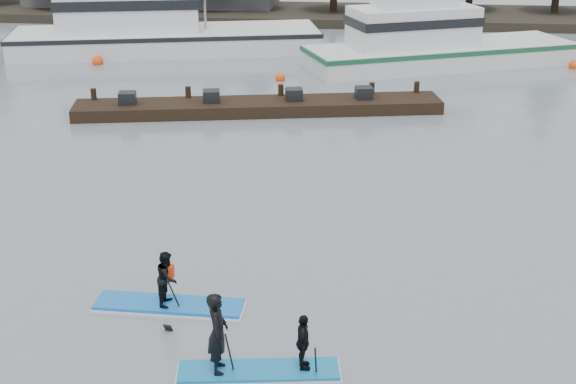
# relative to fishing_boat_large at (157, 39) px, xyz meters

# --- Properties ---
(ground) EXTENTS (160.00, 160.00, 0.00)m
(ground) POSITION_rel_fishing_boat_large_xyz_m (10.01, -29.70, -0.74)
(ground) COLOR slate
(ground) RESTS_ON ground
(far_shore) EXTENTS (70.00, 8.00, 0.60)m
(far_shore) POSITION_rel_fishing_boat_large_xyz_m (10.01, 12.30, -0.44)
(far_shore) COLOR #2D281E
(far_shore) RESTS_ON ground
(treeline) EXTENTS (60.00, 4.00, 8.00)m
(treeline) POSITION_rel_fishing_boat_large_xyz_m (10.01, 12.30, -0.74)
(treeline) COLOR black
(treeline) RESTS_ON ground
(fishing_boat_large) EXTENTS (17.80, 8.64, 9.74)m
(fishing_boat_large) POSITION_rel_fishing_boat_large_xyz_m (0.00, 0.00, 0.00)
(fishing_boat_large) COLOR white
(fishing_boat_large) RESTS_ON ground
(fishing_boat_medium) EXTENTS (14.73, 9.40, 8.53)m
(fishing_boat_medium) POSITION_rel_fishing_boat_large_xyz_m (15.46, -1.99, -0.13)
(fishing_boat_medium) COLOR white
(fishing_boat_medium) RESTS_ON ground
(floating_dock) EXTENTS (15.64, 5.01, 0.52)m
(floating_dock) POSITION_rel_fishing_boat_large_xyz_m (7.52, -11.90, -0.48)
(floating_dock) COLOR black
(floating_dock) RESTS_ON ground
(buoy_c) EXTENTS (0.55, 0.55, 0.55)m
(buoy_c) POSITION_rel_fishing_boat_large_xyz_m (22.78, -1.78, -0.74)
(buoy_c) COLOR #FF4A0C
(buoy_c) RESTS_ON ground
(buoy_a) EXTENTS (0.60, 0.60, 0.60)m
(buoy_a) POSITION_rel_fishing_boat_large_xyz_m (-2.38, -3.53, -0.74)
(buoy_a) COLOR #FF4A0C
(buoy_a) RESTS_ON ground
(buoy_b) EXTENTS (0.48, 0.48, 0.48)m
(buoy_b) POSITION_rel_fishing_boat_large_xyz_m (7.77, -6.10, -0.74)
(buoy_b) COLOR #FF4A0C
(buoy_b) RESTS_ON ground
(paddleboard_solo) EXTENTS (3.49, 1.12, 1.87)m
(paddleboard_solo) POSITION_rel_fishing_boat_large_xyz_m (7.72, -28.56, -0.28)
(paddleboard_solo) COLOR blue
(paddleboard_solo) RESTS_ON ground
(paddleboard_duo) EXTENTS (3.34, 1.40, 2.34)m
(paddleboard_duo) POSITION_rel_fishing_boat_large_xyz_m (10.05, -31.01, -0.09)
(paddleboard_duo) COLOR #1376B6
(paddleboard_duo) RESTS_ON ground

